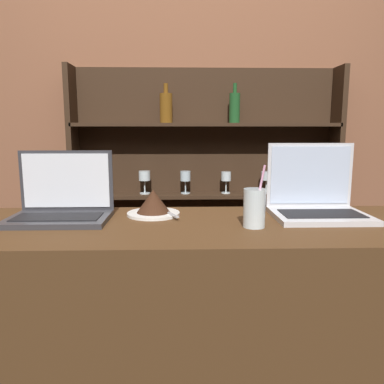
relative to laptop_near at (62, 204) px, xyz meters
name	(u,v)px	position (x,y,z in m)	size (l,w,h in m)	color
bar_counter	(185,363)	(0.42, -0.08, -0.55)	(2.13, 0.54, 1.00)	#4C3019
back_wall	(182,121)	(0.42, 1.06, 0.30)	(7.00, 0.06, 2.70)	brown
back_shelf	(205,202)	(0.55, 0.99, -0.19)	(1.57, 0.18, 1.66)	#332114
laptop_near	(62,204)	(0.00, 0.00, 0.00)	(0.33, 0.22, 0.23)	#333338
laptop_far	(316,200)	(0.89, 0.03, 0.00)	(0.32, 0.25, 0.25)	silver
cake_plate	(153,204)	(0.31, 0.05, -0.01)	(0.19, 0.19, 0.09)	white
water_glass	(254,208)	(0.64, -0.12, 0.01)	(0.07, 0.07, 0.20)	silver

